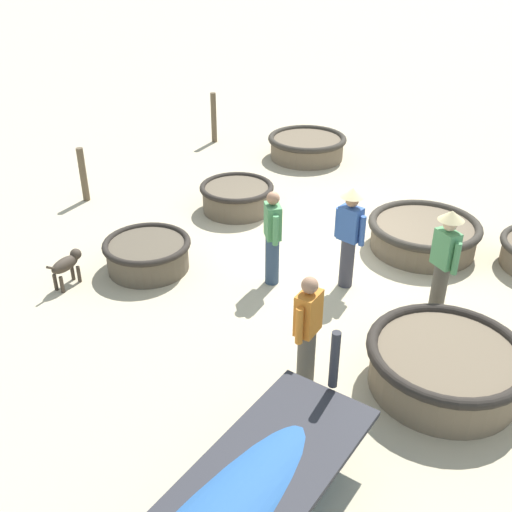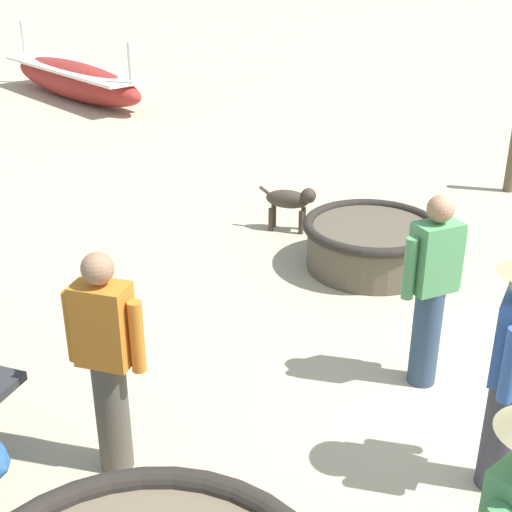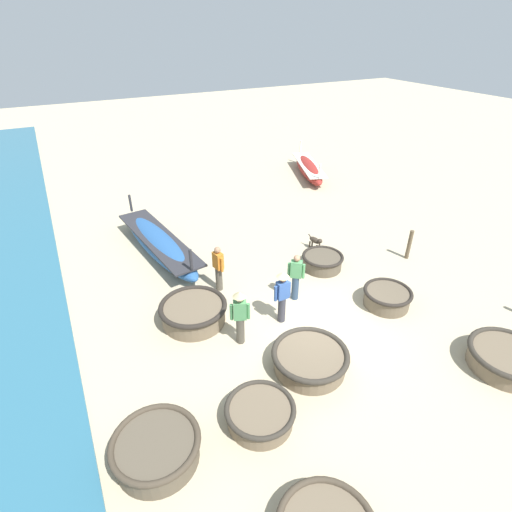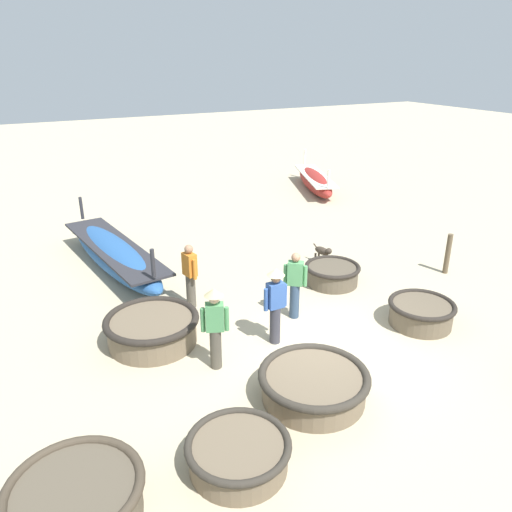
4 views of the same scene
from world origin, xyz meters
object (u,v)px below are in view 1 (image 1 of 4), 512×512
coracle_front_right (148,253)px  mooring_post_shoreline (83,175)px  fisherman_with_hat (350,231)px  dog (67,264)px  fisherman_crouching (307,330)px  coracle_front_left (423,234)px  fisherman_standing_left (273,236)px  coracle_nearest (237,196)px  fisherman_standing_right (444,257)px  coracle_upturned (307,146)px  mooring_post_mid_beach (214,118)px  coracle_far_left (445,365)px

coracle_front_right → mooring_post_shoreline: size_ratio=1.29×
coracle_front_right → fisherman_with_hat: fisherman_with_hat is taller
dog → fisherman_crouching: bearing=-170.8°
dog → coracle_front_left: bearing=-126.2°
fisherman_with_hat → fisherman_standing_left: size_ratio=1.06×
coracle_nearest → coracle_front_left: 3.68m
fisherman_crouching → dog: 4.30m
mooring_post_shoreline → fisherman_standing_left: bearing=-178.0°
coracle_nearest → fisherman_standing_right: fisherman_standing_right is taller
coracle_upturned → coracle_nearest: 3.40m
fisherman_with_hat → mooring_post_mid_beach: 7.45m
coracle_front_right → mooring_post_mid_beach: mooring_post_mid_beach is taller
coracle_upturned → fisherman_standing_right: (-5.48, 3.89, 0.66)m
coracle_far_left → fisherman_standing_left: fisherman_standing_left is taller
coracle_upturned → mooring_post_shoreline: 5.37m
coracle_front_left → coracle_far_left: size_ratio=0.99×
fisherman_standing_left → dog: size_ratio=2.32×
coracle_upturned → fisherman_crouching: fisherman_crouching is taller
fisherman_crouching → mooring_post_shoreline: 6.99m
coracle_front_left → coracle_far_left: 3.62m
coracle_nearest → fisherman_standing_right: size_ratio=0.87×
mooring_post_mid_beach → dog: bearing=117.4°
coracle_nearest → fisherman_crouching: (-4.20, 3.12, 0.54)m
coracle_far_left → coracle_front_right: bearing=7.3°
coracle_upturned → coracle_front_right: (-1.34, 5.93, -0.02)m
coracle_far_left → dog: size_ratio=2.89×
coracle_front_right → fisherman_standing_left: 2.16m
coracle_front_left → mooring_post_mid_beach: mooring_post_mid_beach is taller
fisherman_crouching → mooring_post_shoreline: bearing=-11.4°
fisherman_crouching → mooring_post_mid_beach: (7.56, -5.75, -0.20)m
fisherman_standing_right → coracle_nearest: bearing=-7.4°
fisherman_with_hat → fisherman_standing_right: same height
coracle_front_right → fisherman_standing_right: 4.67m
fisherman_standing_right → coracle_upturned: bearing=-35.4°
coracle_far_left → mooring_post_mid_beach: size_ratio=1.53×
fisherman_crouching → mooring_post_mid_beach: bearing=-37.3°
mooring_post_shoreline → mooring_post_mid_beach: 4.43m
coracle_nearest → dog: (0.02, 3.81, 0.08)m
coracle_nearest → fisherman_standing_right: 4.74m
coracle_far_left → mooring_post_shoreline: bearing=-1.8°
fisherman_crouching → mooring_post_mid_beach: 9.50m
coracle_front_left → fisherman_crouching: size_ratio=1.24×
fisherman_standing_left → mooring_post_shoreline: fisherman_standing_left is taller
fisherman_with_hat → fisherman_standing_left: 1.17m
coracle_front_right → dog: (0.52, 1.17, 0.09)m
coracle_upturned → coracle_far_left: coracle_far_left is taller
coracle_upturned → fisherman_standing_left: bearing=122.8°
coracle_front_left → mooring_post_mid_beach: 7.07m
mooring_post_shoreline → fisherman_with_hat: bearing=-171.3°
coracle_nearest → dog: size_ratio=2.16×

